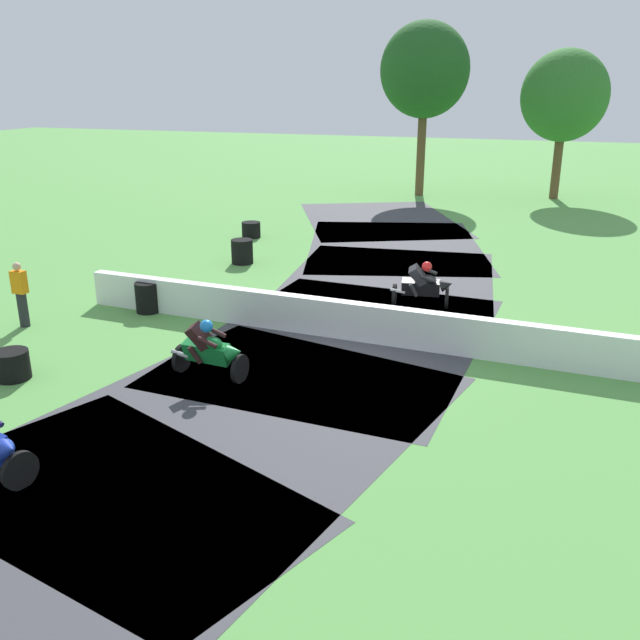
{
  "coord_description": "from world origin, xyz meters",
  "views": [
    {
      "loc": [
        4.38,
        -14.66,
        5.79
      ],
      "look_at": [
        -0.17,
        -1.42,
        0.9
      ],
      "focal_mm": 38.7,
      "sensor_mm": 36.0,
      "label": 1
    }
  ],
  "objects_px": {
    "motorcycle_chase_green": "(210,350)",
    "tire_stack_mid_a": "(12,365)",
    "tire_stack_extra_a": "(251,230)",
    "tire_stack_far": "(242,252)",
    "track_marshal": "(21,295)",
    "tire_stack_mid_b": "(147,297)",
    "motorcycle_trailing_black": "(424,285)"
  },
  "relations": [
    {
      "from": "motorcycle_chase_green",
      "to": "track_marshal",
      "type": "bearing_deg",
      "value": 166.92
    },
    {
      "from": "motorcycle_chase_green",
      "to": "tire_stack_mid_b",
      "type": "xyz_separation_m",
      "value": [
        -3.58,
        3.33,
        -0.24
      ]
    },
    {
      "from": "motorcycle_chase_green",
      "to": "motorcycle_trailing_black",
      "type": "relative_size",
      "value": 1.0
    },
    {
      "from": "tire_stack_extra_a",
      "to": "track_marshal",
      "type": "height_order",
      "value": "track_marshal"
    },
    {
      "from": "motorcycle_trailing_black",
      "to": "track_marshal",
      "type": "xyz_separation_m",
      "value": [
        -9.06,
        -4.65,
        0.19
      ]
    },
    {
      "from": "tire_stack_far",
      "to": "motorcycle_chase_green",
      "type": "bearing_deg",
      "value": -68.84
    },
    {
      "from": "tire_stack_far",
      "to": "track_marshal",
      "type": "bearing_deg",
      "value": -108.38
    },
    {
      "from": "motorcycle_chase_green",
      "to": "tire_stack_mid_a",
      "type": "xyz_separation_m",
      "value": [
        -3.84,
        -1.3,
        -0.34
      ]
    },
    {
      "from": "tire_stack_mid_a",
      "to": "track_marshal",
      "type": "bearing_deg",
      "value": 127.28
    },
    {
      "from": "tire_stack_far",
      "to": "motorcycle_trailing_black",
      "type": "bearing_deg",
      "value": -22.76
    },
    {
      "from": "tire_stack_far",
      "to": "track_marshal",
      "type": "height_order",
      "value": "track_marshal"
    },
    {
      "from": "motorcycle_chase_green",
      "to": "tire_stack_extra_a",
      "type": "distance_m",
      "value": 13.4
    },
    {
      "from": "motorcycle_chase_green",
      "to": "tire_stack_mid_b",
      "type": "relative_size",
      "value": 2.12
    },
    {
      "from": "tire_stack_mid_a",
      "to": "tire_stack_extra_a",
      "type": "xyz_separation_m",
      "value": [
        -0.93,
        13.82,
        0.0
      ]
    },
    {
      "from": "motorcycle_chase_green",
      "to": "tire_stack_mid_a",
      "type": "distance_m",
      "value": 4.06
    },
    {
      "from": "motorcycle_trailing_black",
      "to": "tire_stack_mid_b",
      "type": "relative_size",
      "value": 2.11
    },
    {
      "from": "motorcycle_chase_green",
      "to": "motorcycle_trailing_black",
      "type": "distance_m",
      "value": 6.81
    },
    {
      "from": "tire_stack_mid_a",
      "to": "motorcycle_chase_green",
      "type": "bearing_deg",
      "value": 18.72
    },
    {
      "from": "tire_stack_extra_a",
      "to": "tire_stack_mid_b",
      "type": "bearing_deg",
      "value": -82.62
    },
    {
      "from": "tire_stack_mid_b",
      "to": "track_marshal",
      "type": "bearing_deg",
      "value": -139.31
    },
    {
      "from": "tire_stack_mid_a",
      "to": "motorcycle_trailing_black",
      "type": "bearing_deg",
      "value": 46.09
    },
    {
      "from": "motorcycle_trailing_black",
      "to": "track_marshal",
      "type": "relative_size",
      "value": 1.04
    },
    {
      "from": "track_marshal",
      "to": "tire_stack_extra_a",
      "type": "bearing_deg",
      "value": 84.39
    },
    {
      "from": "motorcycle_chase_green",
      "to": "tire_stack_far",
      "type": "height_order",
      "value": "motorcycle_chase_green"
    },
    {
      "from": "tire_stack_mid_b",
      "to": "motorcycle_chase_green",
      "type": "bearing_deg",
      "value": -42.95
    },
    {
      "from": "track_marshal",
      "to": "tire_stack_far",
      "type": "bearing_deg",
      "value": 71.62
    },
    {
      "from": "motorcycle_trailing_black",
      "to": "tire_stack_mid_b",
      "type": "height_order",
      "value": "motorcycle_trailing_black"
    },
    {
      "from": "motorcycle_chase_green",
      "to": "tire_stack_extra_a",
      "type": "relative_size",
      "value": 2.36
    },
    {
      "from": "tire_stack_mid_a",
      "to": "tire_stack_mid_b",
      "type": "bearing_deg",
      "value": 86.79
    },
    {
      "from": "motorcycle_chase_green",
      "to": "tire_stack_far",
      "type": "xyz_separation_m",
      "value": [
        -3.4,
        8.78,
        -0.24
      ]
    },
    {
      "from": "track_marshal",
      "to": "motorcycle_chase_green",
      "type": "bearing_deg",
      "value": -13.08
    },
    {
      "from": "motorcycle_chase_green",
      "to": "tire_stack_far",
      "type": "relative_size",
      "value": 2.12
    }
  ]
}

